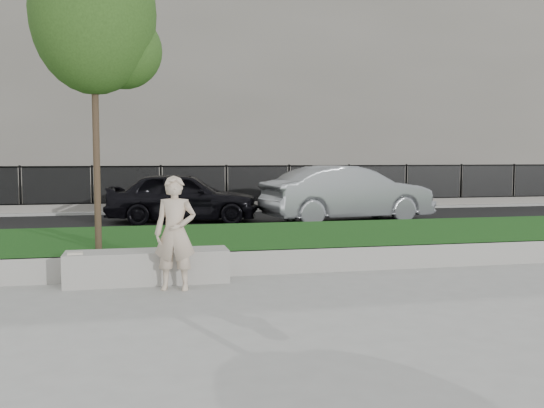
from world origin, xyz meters
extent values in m
plane|color=gray|center=(0.00, 0.00, 0.00)|extent=(90.00, 90.00, 0.00)
cube|color=#0D360E|center=(0.00, 3.00, 0.20)|extent=(34.00, 4.00, 0.40)
cube|color=gray|center=(0.00, 1.04, 0.20)|extent=(34.00, 0.08, 0.40)
cube|color=black|center=(0.00, 8.50, 0.02)|extent=(34.00, 7.00, 0.04)
cube|color=gray|center=(0.00, 13.00, 0.06)|extent=(34.00, 3.00, 0.12)
cube|color=slate|center=(0.00, 12.00, 0.24)|extent=(32.00, 0.30, 0.24)
cube|color=black|center=(0.00, 12.00, 0.87)|extent=(32.00, 0.04, 1.50)
cube|color=black|center=(0.00, 12.00, 1.57)|extent=(32.00, 0.05, 0.05)
cube|color=black|center=(0.00, 12.00, 0.37)|extent=(32.00, 0.05, 0.05)
cube|color=#69655C|center=(0.00, 20.00, 5.00)|extent=(34.00, 10.00, 10.00)
cube|color=gray|center=(-1.21, 0.80, 0.25)|extent=(2.43, 0.61, 0.50)
imported|color=beige|center=(-0.82, 0.25, 0.82)|extent=(0.68, 0.53, 1.64)
cube|color=beige|center=(-2.25, 0.68, 0.51)|extent=(0.23, 0.17, 0.02)
cylinder|color=#38281C|center=(-1.98, 1.77, 2.66)|extent=(0.11, 0.11, 4.52)
ellipsoid|color=#284918|center=(-1.98, 1.77, 4.20)|extent=(1.99, 1.99, 2.59)
sphere|color=#284918|center=(-1.53, 1.96, 3.66)|extent=(1.27, 1.27, 1.27)
imported|color=black|center=(-0.11, 8.75, 0.76)|extent=(4.45, 2.31, 1.45)
imported|color=gray|center=(4.49, 7.90, 0.84)|extent=(5.06, 2.42, 1.60)
camera|label=1|loc=(-1.32, -8.46, 1.93)|focal=40.00mm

